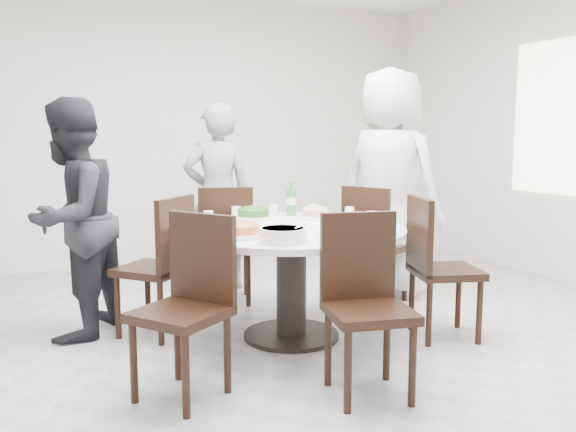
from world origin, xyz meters
name	(u,v)px	position (x,y,z in m)	size (l,w,h in m)	color
floor	(297,347)	(0.00, 0.00, 0.00)	(6.00, 6.00, 0.01)	#A6A7AB
wall_back	(167,129)	(0.00, 3.00, 1.40)	(6.00, 0.01, 2.80)	silver
dining_table	(291,283)	(0.05, 0.20, 0.38)	(1.50, 1.50, 0.75)	white
chair_ne	(377,244)	(1.06, 0.66, 0.47)	(0.42, 0.42, 0.95)	black
chair_n	(226,244)	(-0.03, 1.22, 0.47)	(0.42, 0.42, 0.95)	black
chair_nw	(153,266)	(-0.76, 0.67, 0.47)	(0.42, 0.42, 0.95)	black
chair_sw	(180,309)	(-0.88, -0.39, 0.47)	(0.42, 0.42, 0.95)	black
chair_s	(370,308)	(0.01, -0.80, 0.47)	(0.42, 0.42, 0.95)	black
chair_se	(446,268)	(0.98, -0.25, 0.47)	(0.42, 0.42, 0.95)	black
diner_right	(390,183)	(1.31, 0.85, 0.95)	(0.93, 0.60, 1.90)	silver
diner_middle	(218,197)	(0.06, 1.64, 0.81)	(0.59, 0.39, 1.62)	black
diner_left	(71,219)	(-1.24, 0.87, 0.80)	(0.78, 0.61, 1.60)	black
dish_greens	(253,214)	(-0.02, 0.65, 0.79)	(0.29, 0.29, 0.07)	white
dish_pale	(315,214)	(0.39, 0.47, 0.78)	(0.26, 0.26, 0.07)	white
dish_orange	(217,225)	(-0.42, 0.33, 0.78)	(0.23, 0.23, 0.06)	white
dish_redbrown	(357,221)	(0.48, 0.07, 0.78)	(0.26, 0.26, 0.07)	white
dish_tofu	(241,231)	(-0.38, 0.00, 0.79)	(0.29, 0.29, 0.07)	white
rice_bowl	(373,226)	(0.38, -0.28, 0.80)	(0.25, 0.25, 0.11)	silver
soup_bowl	(283,235)	(-0.23, -0.26, 0.79)	(0.27, 0.27, 0.08)	white
beverage_bottle	(291,199)	(0.32, 0.71, 0.88)	(0.07, 0.07, 0.25)	#2E7439
tea_cups	(251,210)	(0.04, 0.85, 0.79)	(0.07, 0.07, 0.08)	white
chopsticks	(257,215)	(0.08, 0.83, 0.76)	(0.24, 0.04, 0.01)	tan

